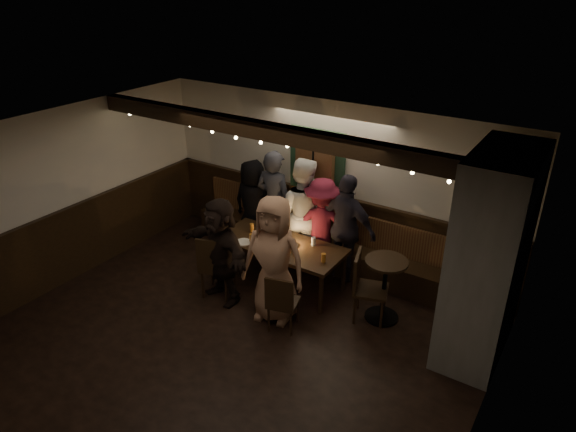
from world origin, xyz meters
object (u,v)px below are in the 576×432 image
Objects in this scene: high_top at (385,282)px; person_e at (346,229)px; person_d at (322,226)px; person_b at (274,204)px; dining_table at (280,247)px; person_a at (253,204)px; person_c at (302,212)px; chair_near_right at (281,300)px; person_f at (221,250)px; person_g at (274,260)px; chair_end at (364,283)px; chair_near_left at (215,264)px.

person_e is (-0.90, 0.63, 0.27)m from high_top.
person_b is at bearing -26.34° from person_d.
person_a is (-1.06, 0.77, 0.14)m from dining_table.
person_c is (-1.70, 0.67, 0.32)m from high_top.
chair_near_right is 0.47× the size of person_b.
person_f reaches higher than dining_table.
person_g is at bearing 69.33° from person_d.
dining_table is 1.41m from chair_end.
chair_near_right is at bearing 94.42° from person_e.
chair_end is 0.55× the size of person_c.
chair_near_left is 2.11m from chair_end.
person_c is (-0.07, 0.71, 0.27)m from dining_table.
person_b is at bearing 129.47° from dining_table.
person_b reaches higher than chair_near_right.
person_c is at bearing -26.60° from person_d.
person_c is at bearing 177.44° from person_b.
chair_end is at bearing 136.65° from person_c.
person_d is at bearing 153.96° from high_top.
person_a is 0.85× the size of person_b.
high_top is 2.80m from person_a.
person_d reaches higher than dining_table.
person_d is 1.65m from person_f.
person_f is (-0.79, -1.45, 0.01)m from person_d.
person_b is 0.91m from person_d.
person_c reaches higher than person_f.
person_c is 1.05× the size of person_e.
dining_table is 1.64m from high_top.
person_a reaches higher than high_top.
chair_end is at bearing 159.27° from person_a.
person_g reaches higher than person_f.
dining_table is 1.01m from person_e.
chair_near_right is (1.22, -0.14, -0.08)m from chair_near_left.
person_b is (-1.23, 1.66, 0.43)m from chair_near_right.
chair_near_right is 1.64m from person_e.
person_a reaches higher than chair_near_left.
chair_near_right is 2.11m from person_b.
person_e reaches higher than chair_near_left.
dining_table is at bearing 53.35° from chair_near_left.
chair_end is 0.64× the size of person_d.
chair_near_right is 0.55× the size of person_d.
chair_near_left is 1.08× the size of high_top.
person_d is at bearing 78.31° from person_f.
chair_near_right is at bearing -132.54° from chair_end.
person_e reaches higher than chair_end.
chair_end is at bearing 36.35° from person_f.
person_c is at bearing 95.55° from dining_table.
chair_near_left is 0.63× the size of person_f.
person_g reaches higher than dining_table.
high_top is (1.63, 0.04, -0.05)m from dining_table.
person_b is 1.01× the size of person_c.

